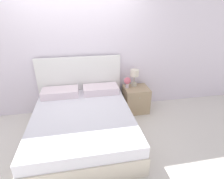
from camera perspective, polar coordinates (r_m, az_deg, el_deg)
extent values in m
plane|color=silver|center=(3.99, -9.60, -6.30)|extent=(12.00, 12.00, 0.00)
cube|color=white|center=(3.56, -11.16, 12.43)|extent=(8.00, 0.06, 2.60)
cube|color=beige|center=(3.11, -9.24, -12.92)|extent=(1.63, 1.91, 0.31)
cube|color=white|center=(2.96, -9.57, -9.11)|extent=(1.60, 1.87, 0.19)
cube|color=white|center=(3.69, -10.25, 1.42)|extent=(1.67, 0.05, 1.19)
cube|color=white|center=(3.52, -16.51, -0.94)|extent=(0.69, 0.36, 0.14)
cube|color=white|center=(3.51, -3.75, 0.06)|extent=(0.69, 0.36, 0.14)
cube|color=tan|center=(3.81, 7.78, -3.14)|extent=(0.50, 0.45, 0.54)
sphere|color=#B2AD93|center=(3.54, 9.08, -2.78)|extent=(0.02, 0.02, 0.02)
cylinder|color=beige|center=(3.77, 7.16, 1.74)|extent=(0.12, 0.12, 0.07)
cylinder|color=#B7B29E|center=(3.73, 7.25, 3.32)|extent=(0.02, 0.02, 0.16)
cylinder|color=silver|center=(3.68, 7.37, 5.43)|extent=(0.18, 0.18, 0.14)
cylinder|color=silver|center=(3.65, 4.97, 1.34)|extent=(0.07, 0.07, 0.11)
sphere|color=#E06B7F|center=(3.61, 5.04, 2.88)|extent=(0.14, 0.14, 0.14)
sphere|color=#609356|center=(3.63, 5.55, 2.40)|extent=(0.06, 0.06, 0.06)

